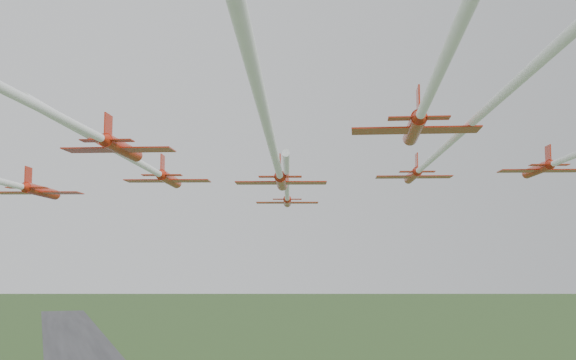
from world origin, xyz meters
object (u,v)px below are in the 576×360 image
object	(u,v)px
jet_lead	(287,194)
jet_row2_right	(435,156)
jet_row3_mid	(276,162)
jet_row4_left	(74,124)
jet_row4_right	(432,89)
jet_row2_left	(150,169)

from	to	relation	value
jet_lead	jet_row2_right	bearing A→B (deg)	-50.55
jet_row3_mid	jet_row4_left	xyz separation A→B (m)	(-15.37, -4.25, 1.32)
jet_row4_left	jet_row2_right	bearing A→B (deg)	43.69
jet_row3_mid	jet_row4_left	world-z (taller)	jet_row4_left
jet_row4_left	jet_row4_right	world-z (taller)	jet_row4_right
jet_row2_left	jet_row4_right	distance (m)	39.66
jet_row2_left	jet_row4_right	size ratio (longest dim) A/B	0.89
jet_row2_right	jet_row4_right	distance (m)	29.26
jet_row2_left	jet_row2_right	xyz separation A→B (m)	(26.04, -12.97, 0.83)
jet_lead	jet_row2_left	bearing A→B (deg)	-135.24
jet_lead	jet_row4_right	xyz separation A→B (m)	(-6.98, -46.75, 2.11)
jet_row2_right	jet_row4_right	size ratio (longest dim) A/B	1.17
jet_lead	jet_row2_right	size ratio (longest dim) A/B	0.81
jet_row2_right	jet_row4_left	xyz separation A→B (m)	(-34.77, -13.23, -1.31)
jet_row3_mid	jet_row4_left	bearing A→B (deg)	-144.55
jet_lead	jet_row2_right	world-z (taller)	jet_row2_right
jet_lead	jet_row4_right	size ratio (longest dim) A/B	0.95
jet_lead	jet_row2_left	distance (m)	20.03
jet_row2_right	jet_row4_right	bearing A→B (deg)	-99.15
jet_lead	jet_row3_mid	distance (m)	32.66
jet_row4_right	jet_row4_left	bearing A→B (deg)	173.53
jet_row4_left	jet_row4_right	size ratio (longest dim) A/B	0.84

